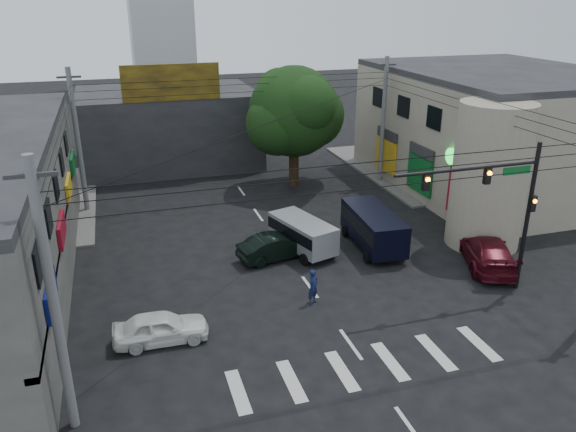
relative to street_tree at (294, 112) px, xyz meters
name	(u,v)px	position (x,y,z in m)	size (l,w,h in m)	color
ground	(324,308)	(-4.00, -17.00, -5.47)	(160.00, 160.00, 0.00)	black
sidewalk_far_right	(451,165)	(14.00, 1.00, -5.40)	(16.00, 16.00, 0.15)	#514F4C
building_right	(496,131)	(14.00, -4.00, -1.47)	(14.00, 18.00, 8.00)	gray
corner_column	(489,176)	(7.00, -13.00, -1.47)	(4.00, 4.00, 8.00)	gray
building_far	(168,127)	(-8.00, 9.00, -2.47)	(14.00, 10.00, 6.00)	#232326
billboard	(171,82)	(-8.00, 4.10, 1.83)	(7.00, 0.30, 2.60)	olive
street_tree	(294,112)	(0.00, 0.00, 0.00)	(6.40, 6.40, 8.70)	black
traffic_gantry	(500,197)	(3.82, -18.00, -0.64)	(7.10, 0.35, 7.20)	black
utility_pole_near_left	(54,303)	(-14.50, -21.50, -0.87)	(0.32, 0.32, 9.20)	#59595B
utility_pole_far_left	(78,142)	(-14.50, -1.00, -0.87)	(0.32, 0.32, 9.20)	#59595B
utility_pole_far_right	(383,121)	(6.50, -1.00, -0.87)	(0.32, 0.32, 9.20)	#59595B
dark_sedan	(277,247)	(-4.65, -11.45, -4.78)	(4.39, 2.24, 1.38)	black
white_compact	(161,328)	(-11.29, -17.50, -4.82)	(3.86, 1.64, 1.30)	white
maroon_sedan	(487,251)	(5.58, -15.44, -4.69)	(4.04, 5.85, 1.57)	#430913
silver_minivan	(303,236)	(-3.04, -11.01, -4.56)	(2.94, 4.60, 1.83)	#9DA0A5
navy_van	(373,230)	(0.87, -11.66, -4.42)	(2.36, 5.41, 2.12)	black
traffic_officer	(313,287)	(-4.36, -16.46, -4.63)	(0.74, 0.68, 1.69)	#121B40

